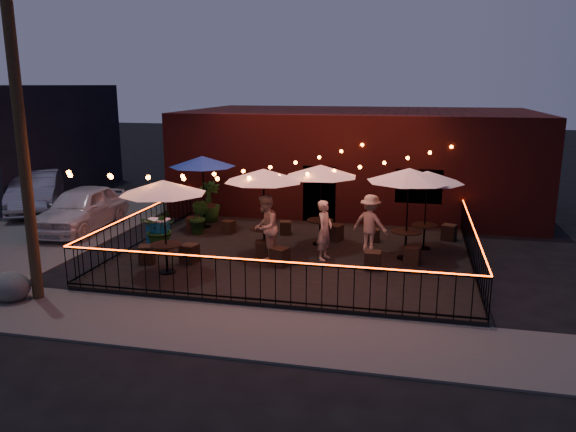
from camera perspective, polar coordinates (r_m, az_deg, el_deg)
name	(u,v)px	position (r m, az deg, el deg)	size (l,w,h in m)	color
ground	(281,280)	(14.97, -0.74, -6.53)	(110.00, 110.00, 0.00)	black
patio	(296,255)	(16.80, 0.85, -4.03)	(10.00, 8.00, 0.15)	black
sidewalk	(245,330)	(12.06, -4.42, -11.52)	(18.00, 2.50, 0.05)	#474441
brick_building	(359,158)	(23.99, 7.19, 5.83)	(14.00, 8.00, 4.00)	#3C1210
utility_pole	(21,133)	(14.13, -25.51, 7.64)	(0.26, 0.26, 8.00)	#362816
fence_front	(260,282)	(12.93, -2.83, -6.69)	(10.00, 0.04, 1.04)	black
fence_left	(141,227)	(18.29, -14.66, -1.10)	(0.04, 8.00, 1.04)	black
fence_right	(473,247)	(16.39, 18.24, -3.01)	(0.04, 8.00, 1.04)	black
festoon_lights	(260,175)	(16.19, -2.85, 4.19)	(10.02, 8.72, 1.32)	#EB560E
cafe_table_0	(163,188)	(14.88, -12.58, 2.76)	(2.57, 2.57, 2.50)	black
cafe_table_1	(202,162)	(19.56, -8.69, 5.42)	(3.02, 3.02, 2.51)	black
cafe_table_2	(264,176)	(16.19, -2.50, 4.04)	(2.80, 2.80, 2.55)	black
cafe_table_3	(321,172)	(17.22, 3.35, 4.49)	(2.87, 2.87, 2.52)	black
cafe_table_4	(409,176)	(16.06, 12.20, 3.97)	(2.73, 2.73, 2.64)	black
cafe_table_5	(427,178)	(17.25, 13.97, 3.78)	(2.50, 2.50, 2.40)	black
bistro_chair_0	(147,254)	(16.29, -14.14, -3.80)	(0.42, 0.42, 0.50)	black
bistro_chair_1	(189,253)	(16.11, -9.98, -3.76)	(0.43, 0.43, 0.51)	black
bistro_chair_2	(193,224)	(19.38, -9.59, -0.85)	(0.42, 0.42, 0.50)	black
bistro_chair_3	(228,227)	(19.04, -6.07, -1.11)	(0.36, 0.36, 0.43)	black
bistro_chair_4	(263,250)	(16.26, -2.56, -3.43)	(0.42, 0.42, 0.50)	black
bistro_chair_5	(280,257)	(15.57, -0.84, -4.17)	(0.43, 0.43, 0.51)	black
bistro_chair_6	(285,228)	(18.81, -0.28, -1.19)	(0.37, 0.37, 0.44)	black
bistro_chair_7	(335,233)	(18.10, 4.78, -1.70)	(0.43, 0.43, 0.51)	black
bistro_chair_8	(373,261)	(15.43, 8.60, -4.49)	(0.43, 0.43, 0.51)	black
bistro_chair_9	(412,255)	(16.09, 12.52, -3.93)	(0.42, 0.42, 0.50)	black
bistro_chair_10	(374,235)	(18.16, 8.74, -1.94)	(0.34, 0.34, 0.41)	black
bistro_chair_11	(449,232)	(18.83, 16.03, -1.61)	(0.42, 0.42, 0.50)	black
patron_a	(325,230)	(15.99, 3.74, -1.46)	(0.63, 0.41, 1.73)	#D99D89
patron_b	(265,227)	(16.00, -2.31, -1.15)	(0.91, 0.71, 1.88)	tan
patron_c	(370,223)	(16.89, 8.36, -0.75)	(1.12, 0.64, 1.73)	tan
potted_shrub_a	(161,229)	(17.48, -12.78, -1.26)	(1.14, 0.98, 1.26)	#103A12
potted_shrub_b	(199,217)	(18.94, -9.01, -0.08)	(0.66, 0.53, 1.19)	#0D340A
potted_shrub_c	(209,202)	(20.65, -8.03, 1.44)	(0.81, 0.81, 1.45)	#15360D
cooler	(158,233)	(17.81, -13.04, -1.65)	(0.68, 0.51, 0.86)	#0F5EB5
boulder	(10,287)	(14.99, -26.39, -6.49)	(0.93, 0.79, 0.72)	#474843
car_white	(82,208)	(21.18, -20.23, 0.73)	(1.81, 4.51, 1.54)	white
car_silver	(36,191)	(25.00, -24.23, 2.31)	(1.72, 4.93, 1.63)	#A1A0A8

